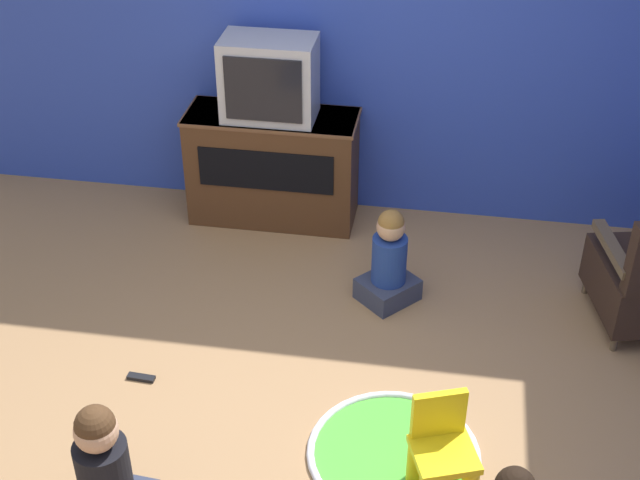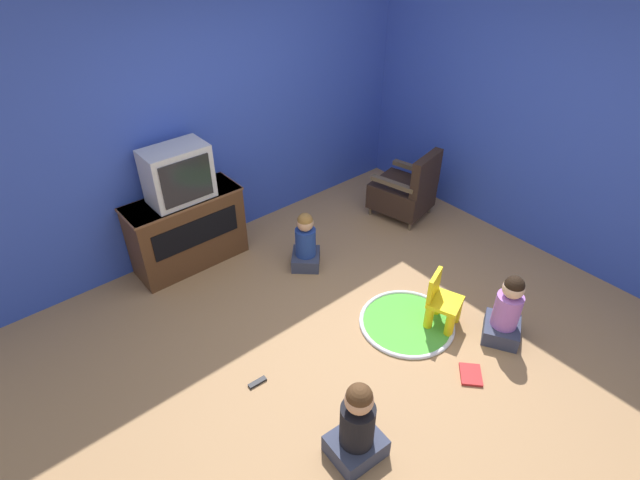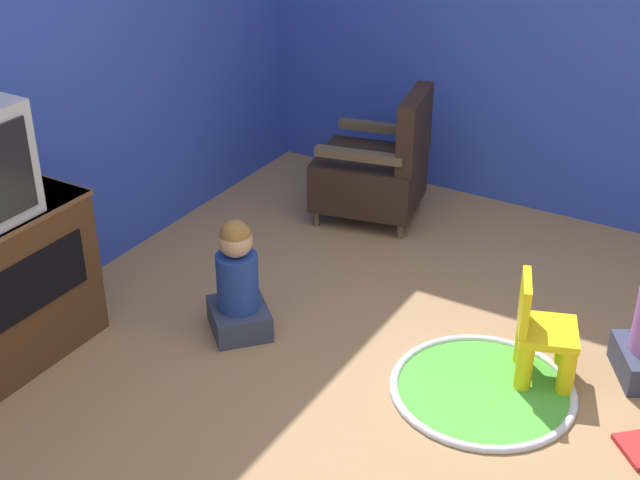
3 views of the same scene
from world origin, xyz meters
The scene contains 13 objects.
ground_plane centered at (0.00, 0.00, 0.00)m, with size 30.00×30.00×0.00m, color #9E754C.
wall_back centered at (-0.30, 2.12, 1.43)m, with size 5.41×0.12×2.85m.
wall_right centered at (2.35, -0.41, 1.43)m, with size 0.12×5.18×2.85m.
tv_cabinet centered at (-0.64, 1.83, 0.39)m, with size 1.12×0.44×0.76m.
television centered at (-0.64, 1.80, 1.02)m, with size 0.58×0.36×0.52m.
black_armchair centered at (1.68, 1.03, 0.32)m, with size 0.66×0.73×0.82m.
yellow_kid_chair centered at (0.59, -0.38, 0.21)m, with size 0.35×0.34×0.52m.
play_mat centered at (0.37, -0.20, 0.01)m, with size 0.84×0.84×0.04m.
child_watching_left centered at (-0.83, -0.80, 0.30)m, with size 0.37×0.33×0.69m.
child_watching_center centered at (0.87, -0.82, 0.28)m, with size 0.43×0.42×0.65m.
child_watching_right centered at (0.21, 1.03, 0.27)m, with size 0.41×0.42×0.61m.
book centered at (0.32, -0.92, 0.01)m, with size 0.27×0.27×0.02m.
remote_control centered at (-1.01, 0.11, 0.01)m, with size 0.15×0.05×0.02m.
Camera 2 is at (-2.25, -2.12, 3.18)m, focal length 28.00 mm.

